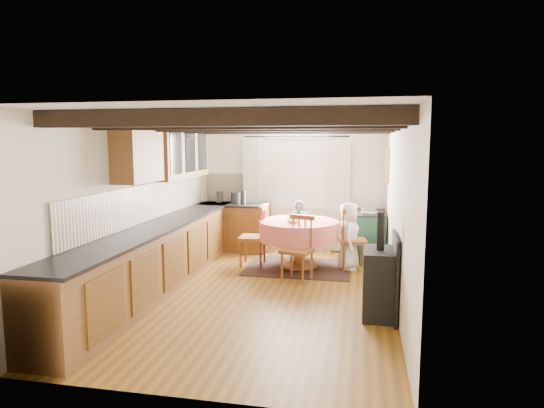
% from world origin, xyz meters
% --- Properties ---
extents(floor, '(3.60, 5.50, 0.00)m').
position_xyz_m(floor, '(0.00, 0.00, 0.00)').
color(floor, '#8E5B1A').
rests_on(floor, ground).
extents(ceiling, '(3.60, 5.50, 0.00)m').
position_xyz_m(ceiling, '(0.00, 0.00, 2.40)').
color(ceiling, white).
rests_on(ceiling, ground).
extents(wall_back, '(3.60, 0.00, 2.40)m').
position_xyz_m(wall_back, '(0.00, 2.75, 1.20)').
color(wall_back, silver).
rests_on(wall_back, ground).
extents(wall_front, '(3.60, 0.00, 2.40)m').
position_xyz_m(wall_front, '(0.00, -2.75, 1.20)').
color(wall_front, silver).
rests_on(wall_front, ground).
extents(wall_left, '(0.00, 5.50, 2.40)m').
position_xyz_m(wall_left, '(-1.80, 0.00, 1.20)').
color(wall_left, silver).
rests_on(wall_left, ground).
extents(wall_right, '(0.00, 5.50, 2.40)m').
position_xyz_m(wall_right, '(1.80, 0.00, 1.20)').
color(wall_right, silver).
rests_on(wall_right, ground).
extents(beam_a, '(3.60, 0.16, 0.16)m').
position_xyz_m(beam_a, '(0.00, -2.00, 2.31)').
color(beam_a, black).
rests_on(beam_a, ceiling).
extents(beam_b, '(3.60, 0.16, 0.16)m').
position_xyz_m(beam_b, '(0.00, -1.00, 2.31)').
color(beam_b, black).
rests_on(beam_b, ceiling).
extents(beam_c, '(3.60, 0.16, 0.16)m').
position_xyz_m(beam_c, '(0.00, 0.00, 2.31)').
color(beam_c, black).
rests_on(beam_c, ceiling).
extents(beam_d, '(3.60, 0.16, 0.16)m').
position_xyz_m(beam_d, '(0.00, 1.00, 2.31)').
color(beam_d, black).
rests_on(beam_d, ceiling).
extents(beam_e, '(3.60, 0.16, 0.16)m').
position_xyz_m(beam_e, '(0.00, 2.00, 2.31)').
color(beam_e, black).
rests_on(beam_e, ceiling).
extents(splash_left, '(0.02, 4.50, 0.55)m').
position_xyz_m(splash_left, '(-1.78, 0.30, 1.20)').
color(splash_left, beige).
rests_on(splash_left, wall_left).
extents(splash_back, '(1.40, 0.02, 0.55)m').
position_xyz_m(splash_back, '(-1.00, 2.73, 1.20)').
color(splash_back, beige).
rests_on(splash_back, wall_back).
extents(base_cabinet_left, '(0.60, 5.30, 0.88)m').
position_xyz_m(base_cabinet_left, '(-1.50, 0.00, 0.44)').
color(base_cabinet_left, brown).
rests_on(base_cabinet_left, floor).
extents(base_cabinet_back, '(1.30, 0.60, 0.88)m').
position_xyz_m(base_cabinet_back, '(-1.05, 2.45, 0.44)').
color(base_cabinet_back, brown).
rests_on(base_cabinet_back, floor).
extents(worktop_left, '(0.64, 5.30, 0.04)m').
position_xyz_m(worktop_left, '(-1.48, 0.00, 0.90)').
color(worktop_left, black).
rests_on(worktop_left, base_cabinet_left).
extents(worktop_back, '(1.30, 0.64, 0.04)m').
position_xyz_m(worktop_back, '(-1.05, 2.43, 0.90)').
color(worktop_back, black).
rests_on(worktop_back, base_cabinet_back).
extents(wall_cabinet_glass, '(0.34, 1.80, 0.90)m').
position_xyz_m(wall_cabinet_glass, '(-1.63, 1.20, 1.95)').
color(wall_cabinet_glass, brown).
rests_on(wall_cabinet_glass, wall_left).
extents(wall_cabinet_solid, '(0.34, 0.90, 0.70)m').
position_xyz_m(wall_cabinet_solid, '(-1.63, -0.30, 1.90)').
color(wall_cabinet_solid, brown).
rests_on(wall_cabinet_solid, wall_left).
extents(window_frame, '(1.34, 0.03, 1.54)m').
position_xyz_m(window_frame, '(0.10, 2.73, 1.60)').
color(window_frame, white).
rests_on(window_frame, wall_back).
extents(window_pane, '(1.20, 0.01, 1.40)m').
position_xyz_m(window_pane, '(0.10, 2.74, 1.60)').
color(window_pane, white).
rests_on(window_pane, wall_back).
extents(curtain_left, '(0.35, 0.10, 2.10)m').
position_xyz_m(curtain_left, '(-0.75, 2.65, 1.10)').
color(curtain_left, silver).
rests_on(curtain_left, wall_back).
extents(curtain_right, '(0.35, 0.10, 2.10)m').
position_xyz_m(curtain_right, '(0.95, 2.65, 1.10)').
color(curtain_right, silver).
rests_on(curtain_right, wall_back).
extents(curtain_rod, '(2.00, 0.03, 0.03)m').
position_xyz_m(curtain_rod, '(0.10, 2.65, 2.20)').
color(curtain_rod, black).
rests_on(curtain_rod, wall_back).
extents(wall_picture, '(0.04, 0.50, 0.60)m').
position_xyz_m(wall_picture, '(1.77, 2.30, 1.70)').
color(wall_picture, gold).
rests_on(wall_picture, wall_right).
extents(wall_plate, '(0.30, 0.02, 0.30)m').
position_xyz_m(wall_plate, '(1.05, 2.72, 1.70)').
color(wall_plate, silver).
rests_on(wall_plate, wall_back).
extents(rug, '(1.73, 1.35, 0.01)m').
position_xyz_m(rug, '(0.34, 1.41, 0.01)').
color(rug, '#311E18').
rests_on(rug, floor).
extents(dining_table, '(1.32, 1.32, 0.80)m').
position_xyz_m(dining_table, '(0.34, 1.41, 0.40)').
color(dining_table, '#E8676E').
rests_on(dining_table, floor).
extents(chair_near, '(0.54, 0.55, 0.99)m').
position_xyz_m(chair_near, '(0.41, 0.68, 0.50)').
color(chair_near, brown).
rests_on(chair_near, floor).
extents(chair_left, '(0.48, 0.46, 1.04)m').
position_xyz_m(chair_left, '(-0.46, 1.42, 0.52)').
color(chair_left, brown).
rests_on(chair_left, floor).
extents(chair_right, '(0.52, 0.50, 1.04)m').
position_xyz_m(chair_right, '(1.23, 1.50, 0.52)').
color(chair_right, brown).
rests_on(chair_right, floor).
extents(aga_range, '(0.62, 0.95, 0.88)m').
position_xyz_m(aga_range, '(1.47, 2.24, 0.44)').
color(aga_range, '#204535').
rests_on(aga_range, floor).
extents(cast_iron_stove, '(0.38, 0.64, 1.27)m').
position_xyz_m(cast_iron_stove, '(1.58, -0.56, 0.64)').
color(cast_iron_stove, black).
rests_on(cast_iron_stove, floor).
extents(child_far, '(0.40, 0.29, 1.04)m').
position_xyz_m(child_far, '(0.23, 2.21, 0.52)').
color(child_far, '#35474D').
rests_on(child_far, floor).
extents(child_right, '(0.36, 0.55, 1.12)m').
position_xyz_m(child_right, '(1.15, 1.48, 0.56)').
color(child_right, white).
rests_on(child_right, floor).
extents(bowl_a, '(0.29, 0.29, 0.05)m').
position_xyz_m(bowl_a, '(0.26, 1.24, 0.82)').
color(bowl_a, silver).
rests_on(bowl_a, dining_table).
extents(bowl_b, '(0.24, 0.24, 0.05)m').
position_xyz_m(bowl_b, '(0.41, 1.74, 0.82)').
color(bowl_b, silver).
rests_on(bowl_b, dining_table).
extents(cup, '(0.12, 0.12, 0.10)m').
position_xyz_m(cup, '(0.36, 1.78, 0.84)').
color(cup, silver).
rests_on(cup, dining_table).
extents(canister_tall, '(0.13, 0.13, 0.22)m').
position_xyz_m(canister_tall, '(-1.37, 2.51, 1.03)').
color(canister_tall, '#262628').
rests_on(canister_tall, worktop_back).
extents(canister_wide, '(0.19, 0.19, 0.22)m').
position_xyz_m(canister_wide, '(-1.03, 2.46, 1.03)').
color(canister_wide, '#262628').
rests_on(canister_wide, worktop_back).
extents(canister_slim, '(0.09, 0.09, 0.26)m').
position_xyz_m(canister_slim, '(-0.85, 2.33, 1.05)').
color(canister_slim, '#262628').
rests_on(canister_slim, worktop_back).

